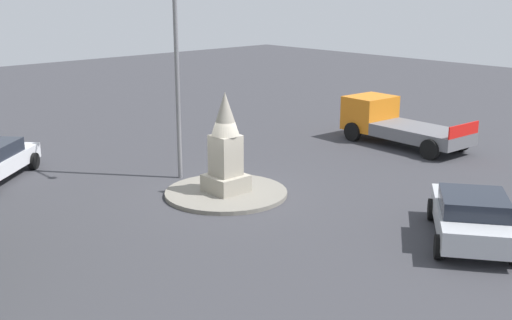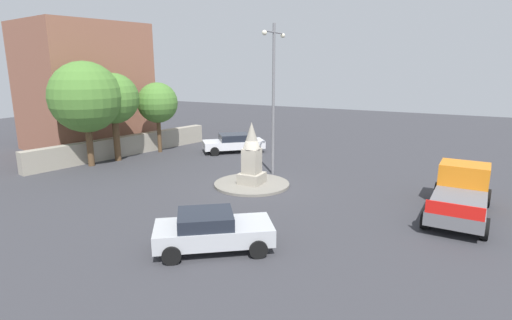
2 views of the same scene
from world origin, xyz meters
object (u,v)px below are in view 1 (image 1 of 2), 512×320
at_px(car_silver_near_island, 471,216).
at_px(truck_orange_parked_right, 394,123).
at_px(monument, 226,147).
at_px(streetlamp, 176,35).

xyz_separation_m(car_silver_near_island, truck_orange_parked_right, (8.12, -7.80, 0.18)).
bearing_deg(car_silver_near_island, monument, 17.15).
height_order(streetlamp, truck_orange_parked_right, streetlamp).
xyz_separation_m(streetlamp, truck_orange_parked_right, (-2.11, -10.09, -4.21)).
distance_m(car_silver_near_island, truck_orange_parked_right, 11.26).
relative_size(streetlamp, car_silver_near_island, 1.95).
xyz_separation_m(monument, car_silver_near_island, (-7.58, -2.34, -0.94)).
bearing_deg(monument, car_silver_near_island, -162.85).
distance_m(streetlamp, car_silver_near_island, 11.37).
bearing_deg(truck_orange_parked_right, monument, 93.04).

